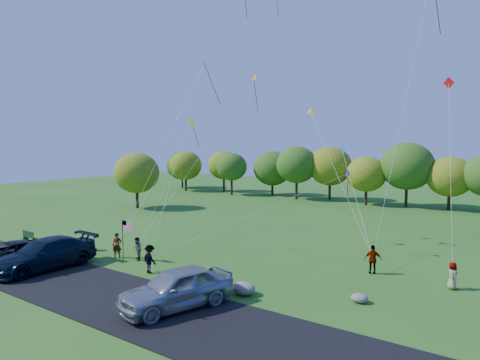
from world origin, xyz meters
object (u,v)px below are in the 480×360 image
(minivan_silver, at_px, (177,288))
(trash_barrel, at_px, (91,245))
(flyer_d, at_px, (373,260))
(flyer_c, at_px, (150,259))
(park_bench, at_px, (29,236))
(flyer_a, at_px, (117,246))
(flyer_e, at_px, (452,276))
(minivan_navy, at_px, (44,254))
(minivan_dark, at_px, (8,255))
(flyer_b, at_px, (137,249))

(minivan_silver, xyz_separation_m, trash_barrel, (-13.30, 4.68, -0.60))
(trash_barrel, bearing_deg, flyer_d, 18.48)
(minivan_silver, bearing_deg, flyer_c, 165.53)
(park_bench, bearing_deg, flyer_a, 8.36)
(flyer_d, distance_m, flyer_e, 4.52)
(flyer_a, xyz_separation_m, park_bench, (-9.73, -1.05, -0.38))
(minivan_navy, xyz_separation_m, flyer_e, (21.91, 10.94, -0.26))
(trash_barrel, bearing_deg, park_bench, -168.85)
(minivan_silver, xyz_separation_m, flyer_a, (-9.99, 4.46, -0.17))
(minivan_navy, xyz_separation_m, flyer_c, (5.98, 3.40, -0.13))
(flyer_c, xyz_separation_m, flyer_d, (11.42, 7.83, 0.01))
(minivan_silver, height_order, park_bench, minivan_silver)
(minivan_dark, height_order, minivan_navy, minivan_navy)
(flyer_b, height_order, trash_barrel, flyer_b)
(flyer_a, relative_size, flyer_b, 1.09)
(flyer_c, bearing_deg, flyer_d, -136.87)
(park_bench, height_order, trash_barrel, park_bench)
(minivan_dark, distance_m, minivan_silver, 13.86)
(flyer_d, relative_size, park_bench, 1.05)
(flyer_e, relative_size, park_bench, 0.89)
(minivan_silver, distance_m, trash_barrel, 14.11)
(flyer_c, distance_m, trash_barrel, 8.01)
(minivan_dark, distance_m, flyer_d, 23.31)
(flyer_d, height_order, flyer_e, flyer_d)
(minivan_dark, bearing_deg, flyer_c, 36.14)
(minivan_navy, distance_m, flyer_b, 5.81)
(minivan_silver, height_order, flyer_c, minivan_silver)
(minivan_dark, bearing_deg, trash_barrel, 93.13)
(flyer_b, height_order, park_bench, flyer_b)
(minivan_navy, xyz_separation_m, trash_barrel, (-1.89, 4.78, -0.57))
(minivan_dark, xyz_separation_m, flyer_c, (8.38, 4.46, 0.03))
(minivan_silver, bearing_deg, minivan_navy, -162.68)
(flyer_b, xyz_separation_m, trash_barrel, (-5.03, -0.10, -0.36))
(flyer_a, xyz_separation_m, flyer_b, (1.71, 0.32, -0.07))
(flyer_c, bearing_deg, trash_barrel, -1.20)
(flyer_e, bearing_deg, trash_barrel, 66.69)
(minivan_dark, relative_size, trash_barrel, 6.42)
(minivan_silver, xyz_separation_m, flyer_b, (-8.28, 4.78, -0.24))
(minivan_dark, xyz_separation_m, flyer_a, (3.82, 5.63, 0.03))
(minivan_silver, bearing_deg, flyer_d, 78.50)
(minivan_silver, relative_size, flyer_a, 3.29)
(flyer_a, relative_size, flyer_e, 1.16)
(flyer_b, bearing_deg, flyer_c, 3.03)
(minivan_silver, xyz_separation_m, park_bench, (-19.71, 3.41, -0.54))
(minivan_navy, relative_size, flyer_a, 3.76)
(minivan_dark, height_order, trash_barrel, minivan_dark)
(flyer_a, bearing_deg, minivan_dark, -162.29)
(minivan_navy, bearing_deg, flyer_d, 34.03)
(minivan_navy, distance_m, flyer_a, 4.78)
(flyer_d, bearing_deg, minivan_silver, 37.18)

